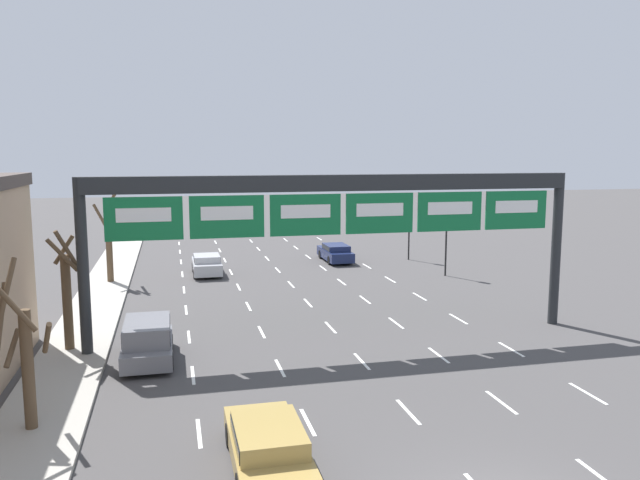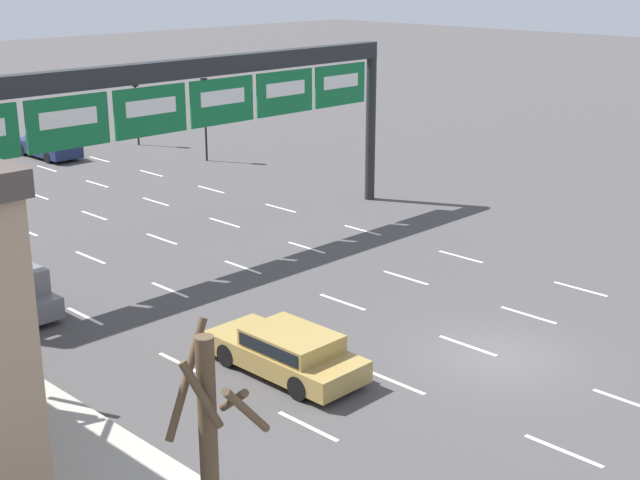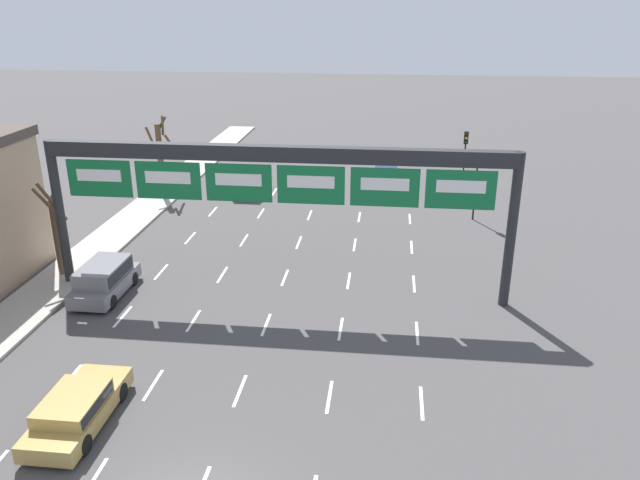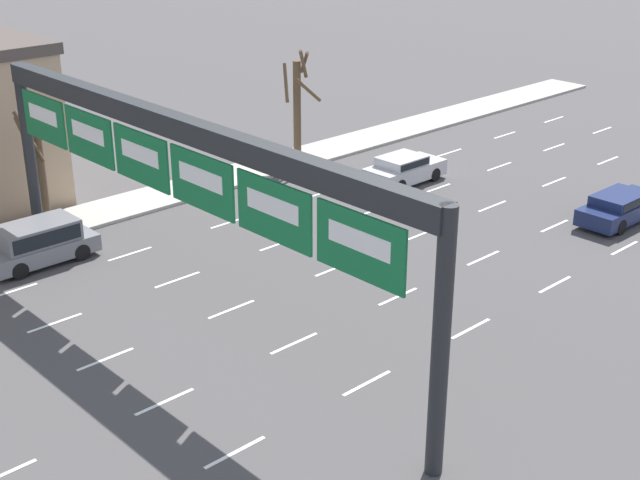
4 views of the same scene
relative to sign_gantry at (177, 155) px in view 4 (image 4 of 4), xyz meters
name	(u,v)px [view 4 (image 4 of 4)]	position (x,y,z in m)	size (l,w,h in m)	color
lane_dashes	(172,333)	(0.00, -0.65, -6.02)	(13.32, 67.00, 0.01)	white
sign_gantry	(177,155)	(0.00, 0.00, 0.00)	(21.86, 0.70, 7.30)	#232628
car_silver	(404,168)	(-4.97, 16.32, -5.28)	(1.89, 4.20, 1.39)	#B7B7BC
car_navy	(621,206)	(4.90, 19.39, -5.31)	(1.81, 4.77, 1.32)	#19234C
suv_grey	(38,241)	(-8.27, -1.13, -5.10)	(1.94, 4.30, 1.65)	slate
tree_bare_closest	(40,171)	(-11.46, 0.76, -3.45)	(1.46, 1.38, 5.07)	brown
tree_bare_third	(298,103)	(-11.02, 14.82, -2.90)	(1.81, 1.77, 5.78)	brown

